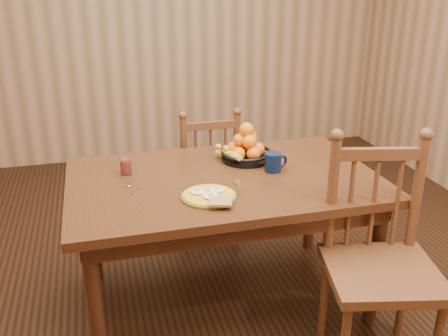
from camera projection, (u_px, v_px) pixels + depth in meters
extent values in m
cube|color=black|center=(224.00, 297.00, 2.88)|extent=(4.50, 5.00, 0.01)
cube|color=brown|center=(154.00, 17.00, 4.63)|extent=(4.50, 0.01, 2.70)
cube|color=black|center=(224.00, 181.00, 2.61)|extent=(1.60, 1.00, 0.04)
cube|color=#311A0D|center=(206.00, 166.00, 3.01)|extent=(1.40, 0.04, 0.10)
cube|color=#311A0D|center=(248.00, 231.00, 2.26)|extent=(1.40, 0.04, 0.10)
cube|color=#311A0D|center=(347.00, 180.00, 2.81)|extent=(0.04, 0.84, 0.10)
cube|color=#311A0D|center=(83.00, 209.00, 2.46)|extent=(0.04, 0.84, 0.10)
cylinder|color=#311A0D|center=(96.00, 308.00, 2.22)|extent=(0.07, 0.07, 0.70)
cylinder|color=#311A0D|center=(376.00, 264.00, 2.56)|extent=(0.07, 0.07, 0.70)
cylinder|color=#311A0D|center=(92.00, 226.00, 2.94)|extent=(0.07, 0.07, 0.70)
cylinder|color=#311A0D|center=(311.00, 199.00, 3.28)|extent=(0.07, 0.07, 0.70)
cube|color=#482B15|center=(205.00, 177.00, 3.42)|extent=(0.42, 0.40, 0.04)
cylinder|color=#482B15|center=(223.00, 195.00, 3.69)|extent=(0.03, 0.03, 0.41)
cylinder|color=#482B15|center=(177.00, 200.00, 3.61)|extent=(0.03, 0.03, 0.41)
cylinder|color=#482B15|center=(235.00, 214.00, 3.40)|extent=(0.03, 0.03, 0.41)
cylinder|color=#482B15|center=(186.00, 220.00, 3.32)|extent=(0.03, 0.03, 0.41)
cylinder|color=#482B15|center=(237.00, 149.00, 3.21)|extent=(0.04, 0.04, 0.50)
cylinder|color=#482B15|center=(184.00, 154.00, 3.13)|extent=(0.04, 0.04, 0.50)
cylinder|color=#482B15|center=(211.00, 159.00, 3.18)|extent=(0.02, 0.02, 0.38)
cube|color=#482B15|center=(211.00, 126.00, 3.10)|extent=(0.35, 0.03, 0.05)
cube|color=#482B15|center=(382.00, 273.00, 2.22)|extent=(0.58, 0.56, 0.04)
cylinder|color=#482B15|center=(324.00, 297.00, 2.48)|extent=(0.04, 0.04, 0.48)
cylinder|color=#482B15|center=(403.00, 295.00, 2.50)|extent=(0.04, 0.04, 0.48)
cylinder|color=#482B15|center=(332.00, 195.00, 2.30)|extent=(0.05, 0.05, 0.58)
cylinder|color=#482B15|center=(417.00, 194.00, 2.32)|extent=(0.05, 0.05, 0.58)
cylinder|color=#482B15|center=(373.00, 205.00, 2.33)|extent=(0.02, 0.02, 0.44)
cube|color=#482B15|center=(380.00, 154.00, 2.24)|extent=(0.40, 0.12, 0.06)
cylinder|color=#59601E|center=(209.00, 196.00, 2.36)|extent=(0.26, 0.26, 0.01)
cylinder|color=gold|center=(209.00, 195.00, 2.36)|extent=(0.24, 0.24, 0.01)
ellipsoid|color=silver|center=(198.00, 191.00, 2.38)|extent=(0.08, 0.08, 0.01)
cube|color=#F2E08C|center=(198.00, 189.00, 2.37)|extent=(0.02, 0.02, 0.01)
ellipsoid|color=silver|center=(216.00, 190.00, 2.39)|extent=(0.08, 0.08, 0.01)
cube|color=#F2E08C|center=(216.00, 187.00, 2.39)|extent=(0.02, 0.02, 0.01)
ellipsoid|color=silver|center=(210.00, 196.00, 2.33)|extent=(0.08, 0.08, 0.01)
cube|color=#F2E08C|center=(210.00, 193.00, 2.32)|extent=(0.02, 0.02, 0.01)
cube|color=brown|center=(220.00, 201.00, 2.27)|extent=(0.13, 0.12, 0.01)
cube|color=silver|center=(239.00, 189.00, 2.45)|extent=(0.05, 0.14, 0.00)
cube|color=silver|center=(236.00, 182.00, 2.53)|extent=(0.04, 0.05, 0.00)
cube|color=silver|center=(134.00, 191.00, 2.43)|extent=(0.06, 0.11, 0.00)
ellipsoid|color=silver|center=(129.00, 185.00, 2.49)|extent=(0.03, 0.04, 0.01)
cylinder|color=black|center=(273.00, 162.00, 2.66)|extent=(0.09, 0.09, 0.10)
torus|color=black|center=(282.00, 161.00, 2.67)|extent=(0.07, 0.04, 0.07)
cylinder|color=black|center=(273.00, 154.00, 2.64)|extent=(0.08, 0.08, 0.00)
cylinder|color=silver|center=(126.00, 166.00, 2.63)|extent=(0.06, 0.06, 0.09)
cylinder|color=maroon|center=(126.00, 167.00, 2.63)|extent=(0.05, 0.05, 0.07)
cylinder|color=black|center=(246.00, 158.00, 2.83)|extent=(0.28, 0.28, 0.02)
torus|color=black|center=(246.00, 152.00, 2.82)|extent=(0.29, 0.29, 0.02)
cylinder|color=black|center=(246.00, 160.00, 2.83)|extent=(0.10, 0.10, 0.01)
sphere|color=orange|center=(258.00, 149.00, 2.83)|extent=(0.07, 0.07, 0.07)
sphere|color=orange|center=(246.00, 146.00, 2.88)|extent=(0.08, 0.08, 0.08)
sphere|color=orange|center=(235.00, 148.00, 2.84)|extent=(0.08, 0.08, 0.08)
sphere|color=orange|center=(239.00, 154.00, 2.76)|extent=(0.07, 0.07, 0.07)
sphere|color=orange|center=(254.00, 154.00, 2.76)|extent=(0.08, 0.08, 0.08)
sphere|color=orange|center=(250.00, 137.00, 2.82)|extent=(0.08, 0.08, 0.08)
sphere|color=orange|center=(240.00, 140.00, 2.79)|extent=(0.07, 0.07, 0.07)
sphere|color=orange|center=(249.00, 142.00, 2.76)|extent=(0.08, 0.08, 0.08)
sphere|color=orange|center=(247.00, 130.00, 2.77)|extent=(0.08, 0.08, 0.08)
cylinder|color=yellow|center=(233.00, 156.00, 2.76)|extent=(0.10, 0.17, 0.07)
cylinder|color=yellow|center=(227.00, 154.00, 2.80)|extent=(0.14, 0.15, 0.07)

